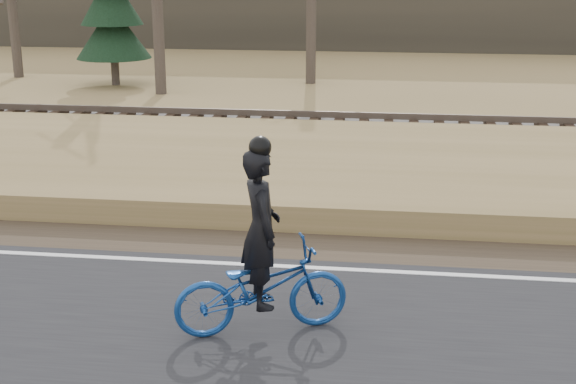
# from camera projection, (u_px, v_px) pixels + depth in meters

# --- Properties ---
(shoulder) EXTENTS (120.00, 1.60, 0.04)m
(shoulder) POSITION_uv_depth(u_px,v_px,m) (14.00, 233.00, 13.14)
(shoulder) COLOR #473A2B
(shoulder) RESTS_ON ground
(embankment) EXTENTS (120.00, 5.00, 0.44)m
(embankment) POSITION_uv_depth(u_px,v_px,m) (82.00, 174.00, 15.94)
(embankment) COLOR #93774B
(embankment) RESTS_ON ground
(ballast) EXTENTS (120.00, 3.00, 0.45)m
(ballast) POSITION_uv_depth(u_px,v_px,m) (141.00, 133.00, 19.55)
(ballast) COLOR slate
(ballast) RESTS_ON ground
(railroad) EXTENTS (120.00, 2.40, 0.29)m
(railroad) POSITION_uv_depth(u_px,v_px,m) (140.00, 121.00, 19.46)
(railroad) COLOR black
(railroad) RESTS_ON ballast
(cyclist) EXTENTS (2.20, 1.42, 2.39)m
(cyclist) POSITION_uv_depth(u_px,v_px,m) (261.00, 272.00, 9.41)
(cyclist) COLOR navy
(cyclist) RESTS_ON road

